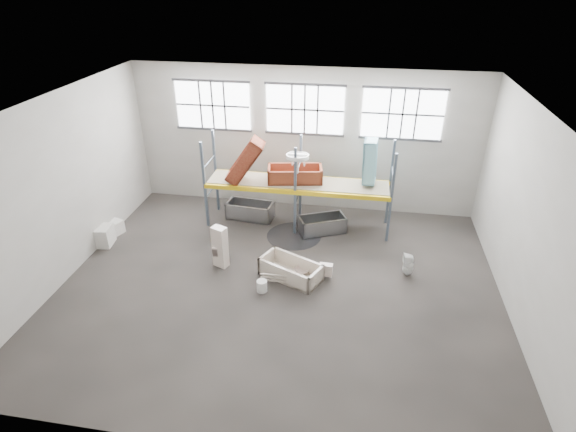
% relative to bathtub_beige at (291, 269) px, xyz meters
% --- Properties ---
extents(floor, '(12.00, 10.00, 0.10)m').
position_rel_bathtub_beige_xyz_m(floor, '(-0.25, -0.45, -0.31)').
color(floor, '#4D4642').
rests_on(floor, ground).
extents(ceiling, '(12.00, 10.00, 0.10)m').
position_rel_bathtub_beige_xyz_m(ceiling, '(-0.25, -0.45, 4.79)').
color(ceiling, silver).
rests_on(ceiling, ground).
extents(wall_back, '(12.00, 0.10, 5.00)m').
position_rel_bathtub_beige_xyz_m(wall_back, '(-0.25, 4.60, 2.24)').
color(wall_back, '#9C9890').
rests_on(wall_back, ground).
extents(wall_front, '(12.00, 0.10, 5.00)m').
position_rel_bathtub_beige_xyz_m(wall_front, '(-0.25, -5.50, 2.24)').
color(wall_front, '#A39F96').
rests_on(wall_front, ground).
extents(wall_left, '(0.10, 10.00, 5.00)m').
position_rel_bathtub_beige_xyz_m(wall_left, '(-6.30, -0.45, 2.24)').
color(wall_left, '#9E9A92').
rests_on(wall_left, ground).
extents(wall_right, '(0.10, 10.00, 5.00)m').
position_rel_bathtub_beige_xyz_m(wall_right, '(5.80, -0.45, 2.24)').
color(wall_right, '#A09D95').
rests_on(wall_right, ground).
extents(window_left, '(2.60, 0.04, 1.60)m').
position_rel_bathtub_beige_xyz_m(window_left, '(-3.45, 4.49, 3.34)').
color(window_left, white).
rests_on(window_left, wall_back).
extents(window_mid, '(2.60, 0.04, 1.60)m').
position_rel_bathtub_beige_xyz_m(window_mid, '(-0.25, 4.49, 3.34)').
color(window_mid, white).
rests_on(window_mid, wall_back).
extents(window_right, '(2.60, 0.04, 1.60)m').
position_rel_bathtub_beige_xyz_m(window_right, '(2.95, 4.49, 3.34)').
color(window_right, white).
rests_on(window_right, wall_back).
extents(rack_upright_la, '(0.08, 0.08, 3.00)m').
position_rel_bathtub_beige_xyz_m(rack_upright_la, '(-3.25, 2.45, 1.24)').
color(rack_upright_la, slate).
rests_on(rack_upright_la, floor).
extents(rack_upright_lb, '(0.08, 0.08, 3.00)m').
position_rel_bathtub_beige_xyz_m(rack_upright_lb, '(-3.25, 3.65, 1.24)').
color(rack_upright_lb, slate).
rests_on(rack_upright_lb, floor).
extents(rack_upright_ma, '(0.08, 0.08, 3.00)m').
position_rel_bathtub_beige_xyz_m(rack_upright_ma, '(-0.25, 2.45, 1.24)').
color(rack_upright_ma, slate).
rests_on(rack_upright_ma, floor).
extents(rack_upright_mb, '(0.08, 0.08, 3.00)m').
position_rel_bathtub_beige_xyz_m(rack_upright_mb, '(-0.25, 3.65, 1.24)').
color(rack_upright_mb, slate).
rests_on(rack_upright_mb, floor).
extents(rack_upright_ra, '(0.08, 0.08, 3.00)m').
position_rel_bathtub_beige_xyz_m(rack_upright_ra, '(2.75, 2.45, 1.24)').
color(rack_upright_ra, slate).
rests_on(rack_upright_ra, floor).
extents(rack_upright_rb, '(0.08, 0.08, 3.00)m').
position_rel_bathtub_beige_xyz_m(rack_upright_rb, '(2.75, 3.65, 1.24)').
color(rack_upright_rb, slate).
rests_on(rack_upright_rb, floor).
extents(rack_beam_front, '(6.00, 0.10, 0.14)m').
position_rel_bathtub_beige_xyz_m(rack_beam_front, '(-0.25, 2.45, 1.24)').
color(rack_beam_front, yellow).
rests_on(rack_beam_front, floor).
extents(rack_beam_back, '(6.00, 0.10, 0.14)m').
position_rel_bathtub_beige_xyz_m(rack_beam_back, '(-0.25, 3.65, 1.24)').
color(rack_beam_back, yellow).
rests_on(rack_beam_back, floor).
extents(shelf_deck, '(5.90, 1.10, 0.03)m').
position_rel_bathtub_beige_xyz_m(shelf_deck, '(-0.25, 3.05, 1.32)').
color(shelf_deck, gray).
rests_on(shelf_deck, floor).
extents(wet_patch, '(1.80, 1.80, 0.00)m').
position_rel_bathtub_beige_xyz_m(wet_patch, '(-0.25, 2.25, -0.25)').
color(wet_patch, black).
rests_on(wet_patch, floor).
extents(bathtub_beige, '(1.93, 1.48, 0.51)m').
position_rel_bathtub_beige_xyz_m(bathtub_beige, '(0.00, 0.00, 0.00)').
color(bathtub_beige, beige).
rests_on(bathtub_beige, floor).
extents(cistern_spare, '(0.39, 0.21, 0.36)m').
position_rel_bathtub_beige_xyz_m(cistern_spare, '(0.99, 0.13, 0.02)').
color(cistern_spare, beige).
rests_on(cistern_spare, bathtub_beige).
extents(sink_in_tub, '(0.53, 0.53, 0.15)m').
position_rel_bathtub_beige_xyz_m(sink_in_tub, '(0.31, 0.11, -0.10)').
color(sink_in_tub, '#C1A89D').
rests_on(sink_in_tub, bathtub_beige).
extents(toilet_beige, '(0.37, 0.65, 0.67)m').
position_rel_bathtub_beige_xyz_m(toilet_beige, '(-2.16, 0.44, 0.08)').
color(toilet_beige, silver).
rests_on(toilet_beige, floor).
extents(cistern_tall, '(0.49, 0.41, 1.29)m').
position_rel_bathtub_beige_xyz_m(cistern_tall, '(-2.12, 0.24, 0.39)').
color(cistern_tall, beige).
rests_on(cistern_tall, floor).
extents(toilet_white, '(0.33, 0.33, 0.68)m').
position_rel_bathtub_beige_xyz_m(toilet_white, '(3.30, 0.66, 0.08)').
color(toilet_white, white).
rests_on(toilet_white, floor).
extents(steel_tub_left, '(1.65, 0.88, 0.58)m').
position_rel_bathtub_beige_xyz_m(steel_tub_left, '(-1.96, 3.24, 0.03)').
color(steel_tub_left, '#ACAFB5').
rests_on(steel_tub_left, floor).
extents(steel_tub_right, '(1.67, 1.26, 0.55)m').
position_rel_bathtub_beige_xyz_m(steel_tub_right, '(0.63, 2.67, 0.02)').
color(steel_tub_right, '#999CA0').
rests_on(steel_tub_right, floor).
extents(rust_tub_flat, '(1.89, 1.12, 0.50)m').
position_rel_bathtub_beige_xyz_m(rust_tub_flat, '(-0.37, 3.13, 1.56)').
color(rust_tub_flat, brown).
rests_on(rust_tub_flat, shelf_deck).
extents(rust_tub_tilted, '(1.35, 0.86, 1.58)m').
position_rel_bathtub_beige_xyz_m(rust_tub_tilted, '(-1.95, 2.86, 2.04)').
color(rust_tub_tilted, brown).
rests_on(rust_tub_tilted, shelf_deck).
extents(sink_on_shelf, '(0.73, 0.57, 0.64)m').
position_rel_bathtub_beige_xyz_m(sink_on_shelf, '(-0.22, 2.69, 1.84)').
color(sink_on_shelf, white).
rests_on(sink_on_shelf, rust_tub_flat).
extents(blue_tub_upright, '(0.50, 0.70, 1.42)m').
position_rel_bathtub_beige_xyz_m(blue_tub_upright, '(2.02, 3.22, 2.14)').
color(blue_tub_upright, '#7EBFCF').
rests_on(blue_tub_upright, shelf_deck).
extents(bucket, '(0.33, 0.33, 0.33)m').
position_rel_bathtub_beige_xyz_m(bucket, '(-0.67, -0.76, -0.09)').
color(bucket, silver).
rests_on(bucket, floor).
extents(carton_near, '(0.81, 0.72, 0.63)m').
position_rel_bathtub_beige_xyz_m(carton_near, '(-6.24, 0.74, 0.06)').
color(carton_near, silver).
rests_on(carton_near, floor).
extents(carton_far, '(0.68, 0.68, 0.44)m').
position_rel_bathtub_beige_xyz_m(carton_far, '(-6.19, 1.44, -0.04)').
color(carton_far, silver).
rests_on(carton_far, floor).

